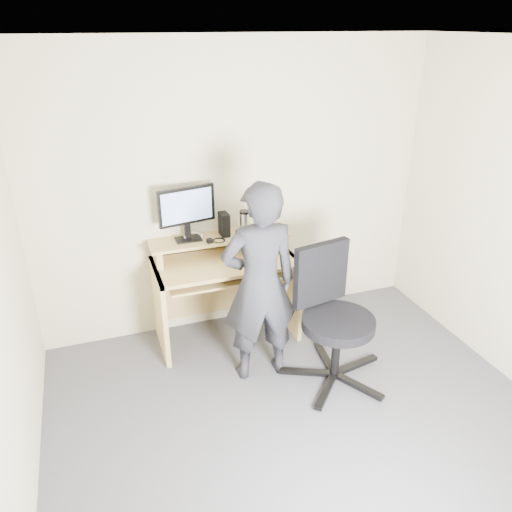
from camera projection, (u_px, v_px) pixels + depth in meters
ground at (317, 446)px, 3.34m from camera, size 3.50×3.50×0.00m
back_wall at (236, 191)px, 4.30m from camera, size 3.50×0.02×2.50m
ceiling at (345, 40)px, 2.27m from camera, size 3.50×3.50×0.02m
desk at (223, 278)px, 4.35m from camera, size 1.20×0.60×0.91m
monitor at (187, 209)px, 4.07m from camera, size 0.48×0.14×0.46m
external_drive at (224, 224)px, 4.24m from camera, size 0.08×0.13×0.20m
travel_mug at (245, 224)px, 4.26m from camera, size 0.10×0.10×0.20m
smartphone at (258, 231)px, 4.35m from camera, size 0.10×0.14×0.01m
charger at (210, 241)px, 4.13m from camera, size 0.05×0.05×0.03m
headphones at (193, 237)px, 4.22m from camera, size 0.16×0.16×0.06m
keyboard at (224, 275)px, 4.15m from camera, size 0.47×0.22×0.03m
mouse at (256, 259)px, 4.17m from camera, size 0.11×0.08×0.04m
office_chair at (332, 312)px, 3.79m from camera, size 0.83×0.82×1.05m
person at (260, 285)px, 3.71m from camera, size 0.60×0.41×1.60m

